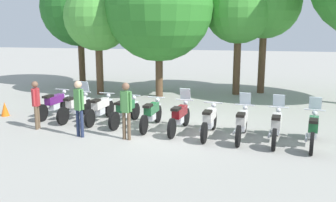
# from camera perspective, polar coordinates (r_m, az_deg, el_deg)

# --- Properties ---
(ground_plane) EXTENTS (80.00, 80.00, 0.00)m
(ground_plane) POSITION_cam_1_polar(r_m,az_deg,el_deg) (12.59, -0.47, -4.47)
(ground_plane) COLOR #9E9B93
(motorcycle_0) EXTENTS (0.63, 2.19, 0.99)m
(motorcycle_0) POSITION_cam_1_polar(r_m,az_deg,el_deg) (14.97, -17.10, -0.40)
(motorcycle_0) COLOR black
(motorcycle_0) RESTS_ON ground_plane
(motorcycle_1) EXTENTS (0.69, 2.18, 1.37)m
(motorcycle_1) POSITION_cam_1_polar(r_m,az_deg,el_deg) (14.27, -14.01, -0.74)
(motorcycle_1) COLOR black
(motorcycle_1) RESTS_ON ground_plane
(motorcycle_2) EXTENTS (0.62, 2.19, 0.99)m
(motorcycle_2) POSITION_cam_1_polar(r_m,az_deg,el_deg) (13.75, -10.40, -1.11)
(motorcycle_2) COLOR black
(motorcycle_2) RESTS_ON ground_plane
(motorcycle_3) EXTENTS (0.71, 2.18, 0.99)m
(motorcycle_3) POSITION_cam_1_polar(r_m,az_deg,el_deg) (13.23, -6.59, -1.49)
(motorcycle_3) COLOR black
(motorcycle_3) RESTS_ON ground_plane
(motorcycle_4) EXTENTS (0.62, 2.19, 0.99)m
(motorcycle_4) POSITION_cam_1_polar(r_m,az_deg,el_deg) (12.73, -2.57, -1.96)
(motorcycle_4) COLOR black
(motorcycle_4) RESTS_ON ground_plane
(motorcycle_5) EXTENTS (0.66, 2.18, 1.37)m
(motorcycle_5) POSITION_cam_1_polar(r_m,az_deg,el_deg) (12.30, 1.80, -2.37)
(motorcycle_5) COLOR black
(motorcycle_5) RESTS_ON ground_plane
(motorcycle_6) EXTENTS (0.62, 2.19, 0.99)m
(motorcycle_6) POSITION_cam_1_polar(r_m,az_deg,el_deg) (11.90, 6.40, -2.99)
(motorcycle_6) COLOR black
(motorcycle_6) RESTS_ON ground_plane
(motorcycle_7) EXTENTS (0.64, 2.19, 1.37)m
(motorcycle_7) POSITION_cam_1_polar(r_m,az_deg,el_deg) (11.74, 11.33, -3.29)
(motorcycle_7) COLOR black
(motorcycle_7) RESTS_ON ground_plane
(motorcycle_8) EXTENTS (0.67, 2.18, 1.37)m
(motorcycle_8) POSITION_cam_1_polar(r_m,az_deg,el_deg) (11.65, 16.36, -3.65)
(motorcycle_8) COLOR black
(motorcycle_8) RESTS_ON ground_plane
(motorcycle_9) EXTENTS (0.73, 2.17, 1.37)m
(motorcycle_9) POSITION_cam_1_polar(r_m,az_deg,el_deg) (11.63, 21.46, -4.03)
(motorcycle_9) COLOR black
(motorcycle_9) RESTS_ON ground_plane
(person_0) EXTENTS (0.41, 0.28, 1.79)m
(person_0) POSITION_cam_1_polar(r_m,az_deg,el_deg) (11.36, -6.48, -0.80)
(person_0) COLOR brown
(person_0) RESTS_ON ground_plane
(person_1) EXTENTS (0.40, 0.30, 1.81)m
(person_1) POSITION_cam_1_polar(r_m,az_deg,el_deg) (11.90, -13.57, -0.43)
(person_1) COLOR #232D4C
(person_1) RESTS_ON ground_plane
(person_2) EXTENTS (0.25, 0.41, 1.65)m
(person_2) POSITION_cam_1_polar(r_m,az_deg,el_deg) (13.27, -19.68, -0.05)
(person_2) COLOR brown
(person_2) RESTS_ON ground_plane
(tree_0) EXTENTS (4.31, 4.31, 6.59)m
(tree_0) POSITION_cam_1_polar(r_m,az_deg,el_deg) (22.09, -13.52, 13.76)
(tree_0) COLOR brown
(tree_0) RESTS_ON ground_plane
(tree_1) EXTENTS (3.31, 3.31, 5.52)m
(tree_1) POSITION_cam_1_polar(r_m,az_deg,el_deg) (18.99, -10.79, 12.51)
(tree_1) COLOR brown
(tree_1) RESTS_ON ground_plane
(tree_2) EXTENTS (5.15, 5.15, 6.90)m
(tree_2) POSITION_cam_1_polar(r_m,az_deg,el_deg) (18.06, -1.42, 14.28)
(tree_2) COLOR brown
(tree_2) RESTS_ON ground_plane
(tree_3) EXTENTS (3.40, 3.40, 5.97)m
(tree_3) POSITION_cam_1_polar(r_m,az_deg,el_deg) (18.96, 10.88, 13.72)
(tree_3) COLOR brown
(tree_3) RESTS_ON ground_plane
(tree_4) EXTENTS (3.63, 3.63, 6.42)m
(tree_4) POSITION_cam_1_polar(r_m,az_deg,el_deg) (19.70, 14.72, 14.47)
(tree_4) COLOR brown
(tree_4) RESTS_ON ground_plane
(traffic_cone) EXTENTS (0.32, 0.32, 0.55)m
(traffic_cone) POSITION_cam_1_polar(r_m,az_deg,el_deg) (15.76, -23.85, -1.14)
(traffic_cone) COLOR orange
(traffic_cone) RESTS_ON ground_plane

